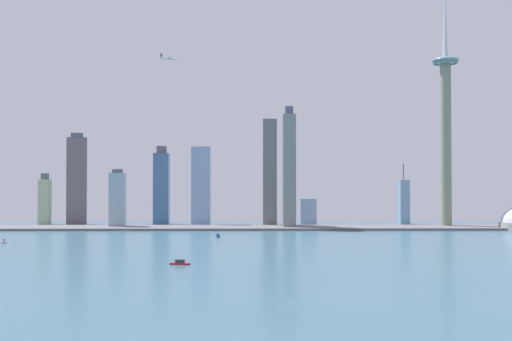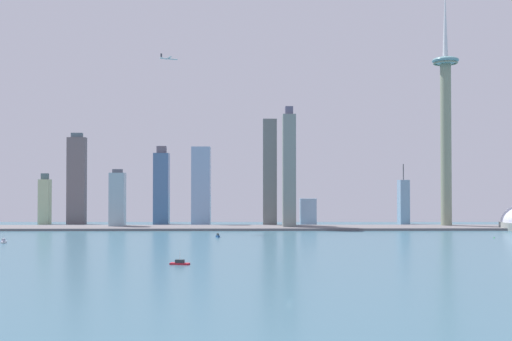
{
  "view_description": "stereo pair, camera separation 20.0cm",
  "coord_description": "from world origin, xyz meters",
  "px_view_note": "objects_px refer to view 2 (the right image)",
  "views": [
    {
      "loc": [
        -21.84,
        -331.35,
        63.85
      ],
      "look_at": [
        -11.87,
        496.48,
        80.64
      ],
      "focal_mm": 43.02,
      "sensor_mm": 36.0,
      "label": 1
    },
    {
      "loc": [
        -21.64,
        -331.35,
        63.85
      ],
      "look_at": [
        -11.87,
        496.48,
        80.64
      ],
      "focal_mm": 43.02,
      "sensor_mm": 36.0,
      "label": 2
    }
  ],
  "objects_px": {
    "skyscraper_6": "(270,173)",
    "airplane": "(168,58)",
    "skyscraper_3": "(289,170)",
    "channel_buoy_1": "(494,237)",
    "observation_tower": "(446,115)",
    "skyscraper_8": "(308,212)",
    "boat_0": "(180,263)",
    "skyscraper_5": "(77,180)",
    "boat_3": "(218,236)",
    "skyscraper_0": "(45,201)",
    "boat_2": "(4,241)",
    "skyscraper_2": "(201,186)",
    "skyscraper_1": "(403,202)",
    "skyscraper_4": "(117,200)",
    "skyscraper_7": "(161,187)"
  },
  "relations": [
    {
      "from": "skyscraper_2",
      "to": "boat_3",
      "type": "xyz_separation_m",
      "value": [
        35.45,
        -204.19,
        -57.33
      ]
    },
    {
      "from": "channel_buoy_1",
      "to": "skyscraper_5",
      "type": "bearing_deg",
      "value": 155.77
    },
    {
      "from": "skyscraper_8",
      "to": "channel_buoy_1",
      "type": "height_order",
      "value": "skyscraper_8"
    },
    {
      "from": "channel_buoy_1",
      "to": "skyscraper_4",
      "type": "bearing_deg",
      "value": 160.53
    },
    {
      "from": "skyscraper_0",
      "to": "skyscraper_5",
      "type": "relative_size",
      "value": 0.56
    },
    {
      "from": "observation_tower",
      "to": "skyscraper_6",
      "type": "distance_m",
      "value": 266.78
    },
    {
      "from": "boat_3",
      "to": "channel_buoy_1",
      "type": "relative_size",
      "value": 3.67
    },
    {
      "from": "skyscraper_0",
      "to": "skyscraper_5",
      "type": "bearing_deg",
      "value": 0.86
    },
    {
      "from": "boat_0",
      "to": "skyscraper_4",
      "type": "bearing_deg",
      "value": 121.83
    },
    {
      "from": "skyscraper_6",
      "to": "airplane",
      "type": "height_order",
      "value": "airplane"
    },
    {
      "from": "observation_tower",
      "to": "boat_0",
      "type": "distance_m",
      "value": 544.65
    },
    {
      "from": "airplane",
      "to": "boat_2",
      "type": "bearing_deg",
      "value": -159.67
    },
    {
      "from": "airplane",
      "to": "skyscraper_4",
      "type": "bearing_deg",
      "value": 118.01
    },
    {
      "from": "boat_0",
      "to": "channel_buoy_1",
      "type": "height_order",
      "value": "boat_0"
    },
    {
      "from": "skyscraper_5",
      "to": "skyscraper_6",
      "type": "height_order",
      "value": "skyscraper_6"
    },
    {
      "from": "skyscraper_1",
      "to": "skyscraper_6",
      "type": "xyz_separation_m",
      "value": [
        -208.97,
        -49.08,
        44.51
      ]
    },
    {
      "from": "channel_buoy_1",
      "to": "skyscraper_1",
      "type": "bearing_deg",
      "value": 100.09
    },
    {
      "from": "skyscraper_3",
      "to": "channel_buoy_1",
      "type": "relative_size",
      "value": 85.5
    },
    {
      "from": "skyscraper_8",
      "to": "boat_0",
      "type": "distance_m",
      "value": 458.92
    },
    {
      "from": "skyscraper_5",
      "to": "boat_0",
      "type": "height_order",
      "value": "skyscraper_5"
    },
    {
      "from": "skyscraper_1",
      "to": "skyscraper_4",
      "type": "xyz_separation_m",
      "value": [
        -426.0,
        -76.69,
        5.73
      ]
    },
    {
      "from": "skyscraper_4",
      "to": "skyscraper_5",
      "type": "relative_size",
      "value": 0.59
    },
    {
      "from": "boat_0",
      "to": "boat_3",
      "type": "distance_m",
      "value": 240.46
    },
    {
      "from": "skyscraper_4",
      "to": "boat_2",
      "type": "xyz_separation_m",
      "value": [
        -74.15,
        -216.18,
        -38.38
      ]
    },
    {
      "from": "skyscraper_5",
      "to": "boat_3",
      "type": "height_order",
      "value": "skyscraper_5"
    },
    {
      "from": "skyscraper_6",
      "to": "airplane",
      "type": "distance_m",
      "value": 221.51
    },
    {
      "from": "skyscraper_0",
      "to": "skyscraper_4",
      "type": "distance_m",
      "value": 152.62
    },
    {
      "from": "skyscraper_3",
      "to": "boat_3",
      "type": "height_order",
      "value": "skyscraper_3"
    },
    {
      "from": "skyscraper_5",
      "to": "skyscraper_7",
      "type": "bearing_deg",
      "value": -0.24
    },
    {
      "from": "skyscraper_5",
      "to": "boat_0",
      "type": "bearing_deg",
      "value": -65.71
    },
    {
      "from": "skyscraper_0",
      "to": "skyscraper_8",
      "type": "bearing_deg",
      "value": -4.96
    },
    {
      "from": "skyscraper_8",
      "to": "boat_3",
      "type": "height_order",
      "value": "skyscraper_8"
    },
    {
      "from": "observation_tower",
      "to": "skyscraper_0",
      "type": "height_order",
      "value": "observation_tower"
    },
    {
      "from": "skyscraper_7",
      "to": "boat_0",
      "type": "xyz_separation_m",
      "value": [
        81.51,
        -471.04,
        -55.64
      ]
    },
    {
      "from": "skyscraper_2",
      "to": "skyscraper_3",
      "type": "height_order",
      "value": "skyscraper_3"
    },
    {
      "from": "skyscraper_6",
      "to": "boat_2",
      "type": "height_order",
      "value": "skyscraper_6"
    },
    {
      "from": "skyscraper_2",
      "to": "channel_buoy_1",
      "type": "relative_size",
      "value": 58.99
    },
    {
      "from": "skyscraper_4",
      "to": "skyscraper_6",
      "type": "distance_m",
      "value": 222.18
    },
    {
      "from": "observation_tower",
      "to": "skyscraper_5",
      "type": "distance_m",
      "value": 563.23
    },
    {
      "from": "channel_buoy_1",
      "to": "boat_2",
      "type": "bearing_deg",
      "value": -174.71
    },
    {
      "from": "skyscraper_2",
      "to": "skyscraper_8",
      "type": "height_order",
      "value": "skyscraper_2"
    },
    {
      "from": "skyscraper_1",
      "to": "airplane",
      "type": "xyz_separation_m",
      "value": [
        -346.77,
        -135.51,
        194.88
      ]
    },
    {
      "from": "skyscraper_5",
      "to": "boat_2",
      "type": "xyz_separation_m",
      "value": [
        6.41,
        -297.72,
        -66.8
      ]
    },
    {
      "from": "skyscraper_0",
      "to": "airplane",
      "type": "distance_m",
      "value": 316.53
    },
    {
      "from": "skyscraper_4",
      "to": "airplane",
      "type": "xyz_separation_m",
      "value": [
        79.23,
        -58.83,
        189.15
      ]
    },
    {
      "from": "boat_3",
      "to": "airplane",
      "type": "relative_size",
      "value": 0.32
    },
    {
      "from": "skyscraper_3",
      "to": "airplane",
      "type": "bearing_deg",
      "value": -163.69
    },
    {
      "from": "skyscraper_6",
      "to": "boat_3",
      "type": "height_order",
      "value": "skyscraper_6"
    },
    {
      "from": "observation_tower",
      "to": "skyscraper_2",
      "type": "height_order",
      "value": "observation_tower"
    },
    {
      "from": "boat_3",
      "to": "skyscraper_3",
      "type": "bearing_deg",
      "value": -59.31
    }
  ]
}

